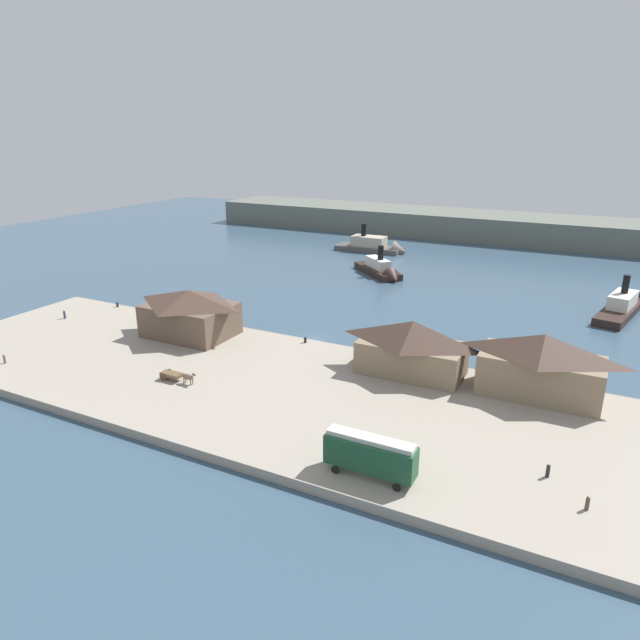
{
  "coord_description": "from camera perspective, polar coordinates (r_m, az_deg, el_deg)",
  "views": [
    {
      "loc": [
        43.04,
        -82.59,
        35.07
      ],
      "look_at": [
        -0.99,
        3.88,
        2.0
      ],
      "focal_mm": 31.76,
      "sensor_mm": 36.0,
      "label": 1
    }
  ],
  "objects": [
    {
      "name": "ferry_moored_east",
      "position": [
        170.19,
        5.77,
        7.36
      ],
      "size": [
        21.58,
        7.38,
        10.4
      ],
      "color": "#514C47",
      "rests_on": "ground"
    },
    {
      "name": "street_tram",
      "position": [
        58.92,
        5.08,
        -13.27
      ],
      "size": [
        9.53,
        2.51,
        4.55
      ],
      "color": "#1E4C2D",
      "rests_on": "quay_promenade"
    },
    {
      "name": "seawall_edge",
      "position": [
        96.36,
        -1.5,
        -2.21
      ],
      "size": [
        110.0,
        0.8,
        1.0
      ],
      "primitive_type": "cube",
      "color": "gray",
      "rests_on": "ground"
    },
    {
      "name": "pedestrian_near_west_shed",
      "position": [
        115.93,
        -24.35,
        0.5
      ],
      "size": [
        0.42,
        0.42,
        1.68
      ],
      "color": "#33384C",
      "rests_on": "quay_promenade"
    },
    {
      "name": "mooring_post_west",
      "position": [
        114.26,
        -17.15,
        0.95
      ],
      "size": [
        0.44,
        0.44,
        0.9
      ],
      "primitive_type": "cylinder",
      "color": "black",
      "rests_on": "quay_promenade"
    },
    {
      "name": "ferry_near_quay",
      "position": [
        128.96,
        28.33,
        1.4
      ],
      "size": [
        9.97,
        25.06,
        9.33
      ],
      "color": "black",
      "rests_on": "ground"
    },
    {
      "name": "quay_promenade",
      "position": [
        81.92,
        -7.67,
        -6.24
      ],
      "size": [
        110.0,
        36.0,
        1.2
      ],
      "primitive_type": "cube",
      "color": "#9E9384",
      "rests_on": "ground"
    },
    {
      "name": "mooring_post_east",
      "position": [
        119.61,
        -19.75,
        1.46
      ],
      "size": [
        0.44,
        0.44,
        0.9
      ],
      "primitive_type": "cylinder",
      "color": "black",
      "rests_on": "quay_promenade"
    },
    {
      "name": "mooring_post_center_west",
      "position": [
        93.92,
        -1.49,
        -2.03
      ],
      "size": [
        0.44,
        0.44,
        0.9
      ],
      "primitive_type": "cylinder",
      "color": "black",
      "rests_on": "quay_promenade"
    },
    {
      "name": "pedestrian_at_waters_edge",
      "position": [
        98.14,
        -29.2,
        -3.45
      ],
      "size": [
        0.37,
        0.37,
        1.51
      ],
      "color": "#6B5B4C",
      "rests_on": "quay_promenade"
    },
    {
      "name": "ferry_shed_west_terminal",
      "position": [
        82.2,
        9.26,
        -2.71
      ],
      "size": [
        15.19,
        8.14,
        7.97
      ],
      "color": "#847056",
      "rests_on": "quay_promenade"
    },
    {
      "name": "far_headland",
      "position": [
        199.77,
        14.4,
        9.29
      ],
      "size": [
        180.0,
        24.0,
        8.0
      ],
      "primitive_type": "cube",
      "color": "#60665B",
      "rests_on": "ground"
    },
    {
      "name": "pedestrian_near_east_shed",
      "position": [
        64.0,
        21.99,
        -13.91
      ],
      "size": [
        0.39,
        0.39,
        1.59
      ],
      "color": "#232328",
      "rests_on": "quay_promenade"
    },
    {
      "name": "ferry_shed_east_terminal",
      "position": [
        98.79,
        -12.99,
        0.75
      ],
      "size": [
        14.66,
        10.86,
        7.97
      ],
      "color": "brown",
      "rests_on": "quay_promenade"
    },
    {
      "name": "ground_plane",
      "position": [
        99.51,
        -0.51,
        -1.82
      ],
      "size": [
        320.0,
        320.0,
        0.0
      ],
      "primitive_type": "plane",
      "color": "#385166"
    },
    {
      "name": "pedestrian_by_tram",
      "position": [
        60.73,
        25.35,
        -16.36
      ],
      "size": [
        0.38,
        0.38,
        1.52
      ],
      "color": "#4C3D33",
      "rests_on": "quay_promenade"
    },
    {
      "name": "ferry_shed_customs_shed",
      "position": [
        79.85,
        21.43,
        -4.22
      ],
      "size": [
        15.73,
        8.05,
        8.64
      ],
      "color": "#847056",
      "rests_on": "quay_promenade"
    },
    {
      "name": "horse_cart",
      "position": [
        82.2,
        -14.2,
        -5.43
      ],
      "size": [
        5.96,
        1.57,
        1.87
      ],
      "color": "brown",
      "rests_on": "quay_promenade"
    },
    {
      "name": "ferry_approaching_east",
      "position": [
        141.93,
        6.21,
        4.97
      ],
      "size": [
        17.1,
        16.22,
        9.13
      ],
      "color": "black",
      "rests_on": "ground"
    }
  ]
}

